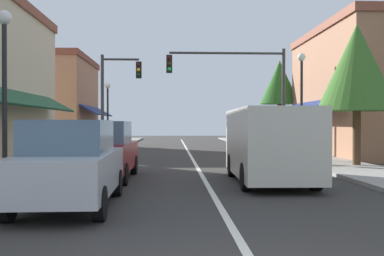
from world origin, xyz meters
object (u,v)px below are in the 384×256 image
Objects in this scene: traffic_signal_mast_arm at (242,81)px; street_lamp_left_near at (4,69)px; traffic_signal_left_corner at (115,90)px; tree_right_far at (280,83)px; parked_car_nearest_left at (70,164)px; van_in_lane at (269,143)px; street_lamp_right_mid at (302,89)px; street_lamp_left_far at (108,104)px; tree_right_near at (357,68)px; parked_car_second_left at (103,151)px.

traffic_signal_mast_arm is 1.37× the size of street_lamp_left_near.
street_lamp_left_near is (-7.73, -11.54, -0.82)m from traffic_signal_mast_arm.
tree_right_far is at bearing 25.04° from traffic_signal_left_corner.
parked_car_nearest_left is 0.75× the size of traffic_signal_left_corner.
tree_right_far reaches higher than van_in_lane.
street_lamp_left_near is at bearing -123.81° from traffic_signal_mast_arm.
tree_right_far is at bearing 81.90° from street_lamp_right_mid.
traffic_signal_left_corner is (-5.90, 11.86, 2.40)m from van_in_lane.
street_lamp_right_mid is (7.87, 10.58, 2.38)m from parked_car_nearest_left.
traffic_signal_mast_arm reaches higher than traffic_signal_left_corner.
traffic_signal_left_corner is at bearing 151.45° from street_lamp_right_mid.
van_in_lane is at bearing 11.99° from street_lamp_left_near.
tree_right_near is at bearing -46.19° from street_lamp_left_far.
tree_right_near reaches higher than street_lamp_right_mid.
street_lamp_right_mid is 13.07m from street_lamp_left_far.
parked_car_second_left is 18.61m from tree_right_far.
parked_car_nearest_left is 19.37m from street_lamp_left_far.
tree_right_far is at bearing 76.50° from van_in_lane.
parked_car_second_left is 3.83m from street_lamp_left_near.
street_lamp_left_near is 0.76× the size of tree_right_far.
tree_right_far reaches higher than street_lamp_left_near.
street_lamp_left_near reaches higher than van_in_lane.
street_lamp_left_far is 0.73× the size of tree_right_far.
traffic_signal_left_corner reaches higher than street_lamp_left_near.
street_lamp_left_far is (0.09, 17.06, -0.13)m from street_lamp_left_near.
parked_car_second_left is at bearing -84.64° from traffic_signal_left_corner.
parked_car_second_left is at bearing -82.38° from street_lamp_left_far.
traffic_signal_left_corner reaches higher than street_lamp_right_mid.
tree_right_near is at bearing -60.24° from traffic_signal_mast_arm.
street_lamp_left_near reaches higher than parked_car_second_left.
tree_right_far reaches higher than parked_car_nearest_left.
tree_right_near is at bearing -37.66° from traffic_signal_left_corner.
parked_car_second_left is 14.94m from street_lamp_left_far.
traffic_signal_mast_arm is 1.27× the size of street_lamp_right_mid.
street_lamp_left_far is at bearing -174.50° from tree_right_far.
parked_car_nearest_left is 4.50m from parked_car_second_left.
parked_car_nearest_left is at bearing -140.25° from tree_right_near.
street_lamp_left_near is at bearing -90.30° from street_lamp_left_far.
traffic_signal_left_corner is 1.13× the size of street_lamp_right_mid.
traffic_signal_left_corner is 12.85m from tree_right_near.
traffic_signal_left_corner reaches higher than van_in_lane.
parked_car_second_left is at bearing 49.42° from street_lamp_left_near.
street_lamp_right_mid is (7.89, 6.08, 2.38)m from parked_car_second_left.
street_lamp_left_near is 0.93× the size of street_lamp_right_mid.
street_lamp_left_far is 0.78× the size of tree_right_near.
street_lamp_right_mid is at bearing -54.19° from traffic_signal_mast_arm.
parked_car_second_left is 0.70× the size of tree_right_far.
parked_car_nearest_left is 0.85× the size of street_lamp_right_mid.
traffic_signal_left_corner is 11.40m from tree_right_far.
street_lamp_right_mid is at bearing 112.70° from tree_right_near.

